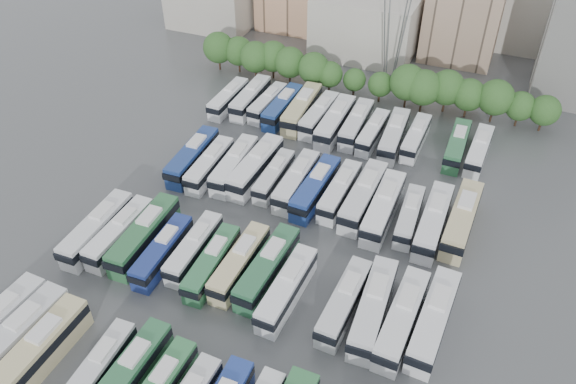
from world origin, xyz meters
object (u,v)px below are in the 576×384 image
at_px(bus_r2_s7, 315,188).
at_px(bus_r2_s8, 340,191).
at_px(bus_r3_s12, 457,145).
at_px(bus_r2_s4, 256,166).
at_px(bus_r3_s13, 479,150).
at_px(bus_r2_s9, 363,196).
at_px(bus_r3_s7, 356,124).
at_px(bus_r2_s13, 462,219).
at_px(bus_r3_s1, 251,98).
at_px(bus_r3_s9, 394,135).
at_px(bus_r3_s2, 268,103).
at_px(bus_r3_s8, 373,132).
at_px(bus_r1_s13, 434,319).
at_px(bus_r2_s10, 383,208).
at_px(bus_r0_s5, 129,375).
at_px(bus_r1_s3, 163,251).
at_px(bus_r3_s6, 335,122).
at_px(bus_r1_s1, 120,233).
at_px(bus_r1_s5, 212,263).
at_px(bus_r1_s4, 194,248).
at_px(bus_r1_s6, 240,263).
at_px(bus_r3_s3, 283,107).
at_px(bus_r1_s0, 97,229).
at_px(bus_r1_s12, 402,318).
at_px(bus_r1_s11, 373,308).
at_px(bus_r1_s10, 344,302).
at_px(bus_r3_s5, 319,115).
at_px(bus_r3_s4, 302,109).
at_px(bus_r2_s1, 193,157).
at_px(bus_r1_s7, 268,268).
at_px(bus_r1_s2, 144,235).
at_px(bus_r3_s0, 229,98).
at_px(bus_r1_s8, 287,289).
at_px(bus_r2_s5, 274,176).
at_px(bus_r3_s10, 416,138).
at_px(bus_r0_s4, 98,370).
at_px(bus_r2_s11, 409,216).
at_px(bus_r2_s3, 234,165).
at_px(bus_r0_s1, 15,339).

relative_size(bus_r2_s7, bus_r2_s8, 1.08).
height_order(bus_r2_s8, bus_r3_s12, bus_r3_s12).
height_order(bus_r2_s4, bus_r3_s13, bus_r2_s4).
bearing_deg(bus_r2_s9, bus_r3_s7, 111.94).
bearing_deg(bus_r2_s13, bus_r3_s1, 156.97).
xyz_separation_m(bus_r3_s9, bus_r3_s13, (13.03, 1.27, -0.18)).
relative_size(bus_r3_s2, bus_r3_s8, 1.01).
relative_size(bus_r2_s13, bus_r3_s9, 1.07).
bearing_deg(bus_r1_s13, bus_r2_s10, 124.74).
xyz_separation_m(bus_r0_s5, bus_r1_s3, (-6.45, 16.15, -0.11)).
xyz_separation_m(bus_r0_s5, bus_r3_s6, (3.38, 52.56, 0.17)).
height_order(bus_r1_s1, bus_r1_s5, bus_r1_s1).
bearing_deg(bus_r2_s7, bus_r2_s9, 7.87).
bearing_deg(bus_r1_s4, bus_r2_s10, 38.11).
distance_m(bus_r1_s6, bus_r3_s3, 37.20).
height_order(bus_r0_s5, bus_r2_s13, bus_r2_s13).
relative_size(bus_r1_s0, bus_r3_s8, 1.16).
distance_m(bus_r3_s6, bus_r3_s13, 22.97).
height_order(bus_r1_s4, bus_r3_s6, bus_r3_s6).
bearing_deg(bus_r1_s12, bus_r1_s11, 178.89).
xyz_separation_m(bus_r1_s1, bus_r2_s9, (26.53, 18.88, 0.22)).
height_order(bus_r1_s10, bus_r3_s5, bus_r3_s5).
xyz_separation_m(bus_r3_s4, bus_r3_s12, (26.20, -0.65, -0.25)).
xyz_separation_m(bus_r2_s1, bus_r3_s3, (6.61, 18.99, -0.09)).
xyz_separation_m(bus_r3_s1, bus_r3_s4, (9.79, -0.31, 0.18)).
relative_size(bus_r1_s3, bus_r1_s7, 0.90).
xyz_separation_m(bus_r1_s2, bus_r3_s0, (-6.61, 35.55, -0.29)).
bearing_deg(bus_r1_s8, bus_r2_s5, 119.76).
bearing_deg(bus_r1_s6, bus_r3_s0, 120.11).
distance_m(bus_r1_s2, bus_r3_s0, 36.16).
bearing_deg(bus_r3_s8, bus_r3_s7, 164.05).
bearing_deg(bus_r0_s5, bus_r1_s7, 70.82).
height_order(bus_r3_s10, bus_r3_s12, bus_r3_s12).
height_order(bus_r0_s4, bus_r3_s3, bus_r3_s3).
distance_m(bus_r3_s3, bus_r3_s12, 29.55).
relative_size(bus_r1_s3, bus_r3_s10, 1.02).
xyz_separation_m(bus_r1_s2, bus_r3_s3, (3.43, 36.38, -0.15)).
distance_m(bus_r1_s2, bus_r1_s5, 10.15).
relative_size(bus_r2_s7, bus_r2_s11, 1.18).
bearing_deg(bus_r3_s7, bus_r2_s10, -64.13).
distance_m(bus_r3_s7, bus_r3_s9, 6.65).
bearing_deg(bus_r2_s3, bus_r3_s7, 50.88).
height_order(bus_r1_s1, bus_r2_s4, bus_r2_s4).
distance_m(bus_r2_s13, bus_r3_s13, 17.61).
distance_m(bus_r1_s3, bus_r2_s3, 19.39).
height_order(bus_r1_s11, bus_r3_s7, bus_r1_s11).
bearing_deg(bus_r1_s5, bus_r1_s4, 154.61).
relative_size(bus_r2_s3, bus_r3_s0, 1.10).
bearing_deg(bus_r2_s8, bus_r2_s13, 2.43).
bearing_deg(bus_r0_s1, bus_r1_s2, 82.50).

